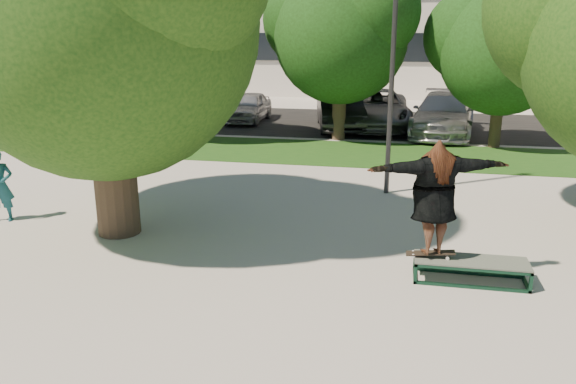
% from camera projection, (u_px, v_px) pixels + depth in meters
% --- Properties ---
extents(ground, '(120.00, 120.00, 0.00)m').
position_uv_depth(ground, '(318.00, 269.00, 9.63)').
color(ground, '#A9A49C').
rests_on(ground, ground).
extents(grass_strip, '(30.00, 4.00, 0.02)m').
position_uv_depth(grass_strip, '(390.00, 155.00, 18.39)').
color(grass_strip, '#174714').
rests_on(grass_strip, ground).
extents(asphalt_strip, '(40.00, 8.00, 0.01)m').
position_uv_depth(asphalt_strip, '(371.00, 123.00, 24.70)').
color(asphalt_strip, black).
rests_on(asphalt_strip, ground).
extents(tree_left, '(6.96, 5.95, 7.12)m').
position_uv_depth(tree_left, '(98.00, 3.00, 10.25)').
color(tree_left, '#38281E').
rests_on(tree_left, ground).
extents(bg_tree_left, '(5.28, 4.51, 5.77)m').
position_uv_depth(bg_tree_left, '(184.00, 36.00, 20.27)').
color(bg_tree_left, '#38281E').
rests_on(bg_tree_left, ground).
extents(bg_tree_mid, '(5.76, 4.92, 6.24)m').
position_uv_depth(bg_tree_mid, '(339.00, 28.00, 20.10)').
color(bg_tree_mid, '#38281E').
rests_on(bg_tree_mid, ground).
extents(bg_tree_right, '(5.04, 4.31, 5.43)m').
position_uv_depth(bg_tree_right, '(502.00, 44.00, 18.72)').
color(bg_tree_right, '#38281E').
rests_on(bg_tree_right, ground).
extents(lamppost, '(0.25, 0.15, 6.11)m').
position_uv_depth(lamppost, '(393.00, 65.00, 13.28)').
color(lamppost, '#2D2D30').
rests_on(lamppost, ground).
extents(grind_box, '(1.80, 0.60, 0.38)m').
position_uv_depth(grind_box, '(470.00, 270.00, 9.11)').
color(grind_box, '#113424').
rests_on(grind_box, ground).
extents(skater_rig, '(2.37, 1.36, 1.95)m').
position_uv_depth(skater_rig, '(434.00, 198.00, 8.90)').
color(skater_rig, white).
rests_on(skater_rig, grind_box).
extents(car_silver_a, '(1.55, 3.85, 1.31)m').
position_uv_depth(car_silver_a, '(248.00, 107.00, 25.04)').
color(car_silver_a, '#A9AAAE').
rests_on(car_silver_a, asphalt_strip).
extents(car_dark, '(2.62, 5.13, 1.61)m').
position_uv_depth(car_dark, '(340.00, 109.00, 23.10)').
color(car_dark, black).
rests_on(car_dark, asphalt_strip).
extents(car_grey, '(3.01, 5.88, 1.59)m').
position_uv_depth(car_grey, '(377.00, 109.00, 23.23)').
color(car_grey, slate).
rests_on(car_grey, asphalt_strip).
extents(car_silver_b, '(2.92, 5.74, 1.60)m').
position_uv_depth(car_silver_b, '(444.00, 114.00, 21.84)').
color(car_silver_b, '#A9A9AE').
rests_on(car_silver_b, asphalt_strip).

